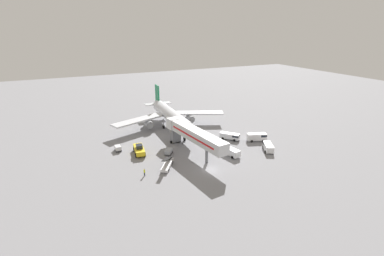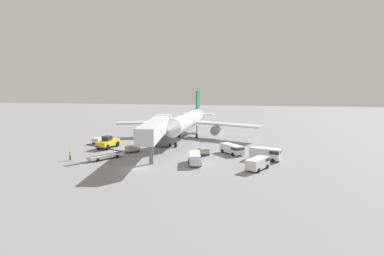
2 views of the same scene
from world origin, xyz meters
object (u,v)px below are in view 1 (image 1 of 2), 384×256
at_px(pushback_tug, 139,149).
at_px(service_van_far_left, 268,147).
at_px(service_van_far_right, 230,136).
at_px(ground_crew_worker_foreground, 144,172).
at_px(service_van_mid_left, 230,151).
at_px(baggage_cart_mid_center, 169,151).
at_px(ground_crew_worker_midground, 222,145).
at_px(belt_loader_truck, 167,164).
at_px(service_van_far_center, 257,137).
at_px(safety_cone_alpha, 205,142).
at_px(airplane_at_gate, 170,115).
at_px(baggage_cart_outer_left, 118,148).
at_px(jet_bridge, 192,134).
at_px(baggage_cart_rear_right, 217,142).

bearing_deg(pushback_tug, service_van_far_left, -21.49).
bearing_deg(service_van_far_right, ground_crew_worker_foreground, -160.08).
distance_m(service_van_mid_left, ground_crew_worker_foreground, 22.32).
distance_m(baggage_cart_mid_center, ground_crew_worker_midground, 14.32).
relative_size(belt_loader_truck, service_van_far_center, 1.13).
bearing_deg(ground_crew_worker_foreground, service_van_mid_left, 3.06).
bearing_deg(safety_cone_alpha, belt_loader_truck, -148.53).
distance_m(belt_loader_truck, baggage_cart_mid_center, 7.01).
bearing_deg(airplane_at_gate, service_van_far_center, -48.53).
relative_size(airplane_at_gate, pushback_tug, 5.83).
relative_size(pushback_tug, service_van_far_center, 1.14).
bearing_deg(pushback_tug, airplane_at_gate, 46.65).
distance_m(service_van_mid_left, baggage_cart_outer_left, 28.79).
bearing_deg(baggage_cart_mid_center, service_van_far_right, 5.82).
bearing_deg(belt_loader_truck, service_van_far_right, 20.76).
bearing_deg(jet_bridge, belt_loader_truck, -150.97).
xyz_separation_m(belt_loader_truck, baggage_cart_mid_center, (2.76, 6.44, -0.02)).
height_order(baggage_cart_rear_right, ground_crew_worker_foreground, ground_crew_worker_foreground).
bearing_deg(service_van_far_left, baggage_cart_mid_center, 160.03).
xyz_separation_m(airplane_at_gate, service_van_far_right, (11.94, -16.38, -3.27)).
height_order(baggage_cart_mid_center, ground_crew_worker_foreground, ground_crew_worker_foreground).
distance_m(airplane_at_gate, belt_loader_truck, 27.08).
relative_size(airplane_at_gate, baggage_cart_mid_center, 12.68).
xyz_separation_m(baggage_cart_rear_right, ground_crew_worker_midground, (-0.07, -2.57, 0.18)).
bearing_deg(belt_loader_truck, pushback_tug, 111.67).
relative_size(service_van_far_center, service_van_mid_left, 1.00).
bearing_deg(jet_bridge, service_van_far_left, -20.59).
height_order(service_van_mid_left, safety_cone_alpha, service_van_mid_left).
bearing_deg(ground_crew_worker_midground, safety_cone_alpha, 116.99).
bearing_deg(baggage_cart_rear_right, baggage_cart_mid_center, -179.52).
relative_size(belt_loader_truck, service_van_mid_left, 1.13).
xyz_separation_m(belt_loader_truck, ground_crew_worker_foreground, (-5.86, -1.76, 0.14)).
height_order(pushback_tug, safety_cone_alpha, pushback_tug).
bearing_deg(service_van_far_left, safety_cone_alpha, 138.26).
xyz_separation_m(airplane_at_gate, service_van_far_left, (16.65, -27.14, -3.26)).
bearing_deg(baggage_cart_outer_left, airplane_at_gate, 30.14).
distance_m(belt_loader_truck, ground_crew_worker_foreground, 6.12).
xyz_separation_m(service_van_far_left, safety_cone_alpha, (-12.52, 11.16, -0.75)).
bearing_deg(service_van_far_center, ground_crew_worker_foreground, -170.13).
xyz_separation_m(service_van_mid_left, baggage_cart_mid_center, (-13.67, 7.00, -0.37)).
relative_size(service_van_far_center, baggage_cart_mid_center, 1.91).
distance_m(pushback_tug, service_van_mid_left, 22.81).
xyz_separation_m(jet_bridge, baggage_cart_mid_center, (-5.59, 1.80, -4.47)).
height_order(service_van_far_center, ground_crew_worker_foreground, service_van_far_center).
relative_size(belt_loader_truck, service_van_far_left, 1.20).
distance_m(belt_loader_truck, baggage_cart_outer_left, 16.29).
bearing_deg(ground_crew_worker_midground, ground_crew_worker_foreground, -165.82).
bearing_deg(service_van_far_right, ground_crew_worker_midground, -140.33).
bearing_deg(service_van_far_right, baggage_cart_mid_center, -174.18).
distance_m(pushback_tug, baggage_cart_mid_center, 7.46).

